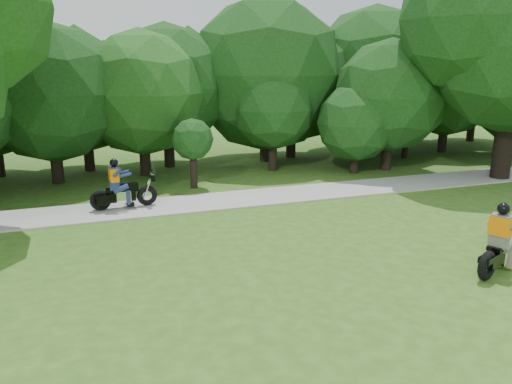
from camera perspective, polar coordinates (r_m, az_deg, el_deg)
ground at (r=11.19m, az=14.98°, el=-10.78°), size 100.00×100.00×0.00m
walkway at (r=17.91m, az=0.46°, el=-0.59°), size 60.00×2.20×0.06m
tree_line at (r=23.89m, az=-2.10°, el=11.93°), size 40.15×11.90×7.87m
big_tree_east at (r=23.04m, az=27.00°, el=16.32°), size 9.07×6.89×10.46m
chopper_motorcycle at (r=12.82m, az=26.25°, el=-5.56°), size 2.27×1.29×1.68m
touring_motorcycle at (r=16.88m, az=-15.33°, el=0.18°), size 2.19×0.73×1.67m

